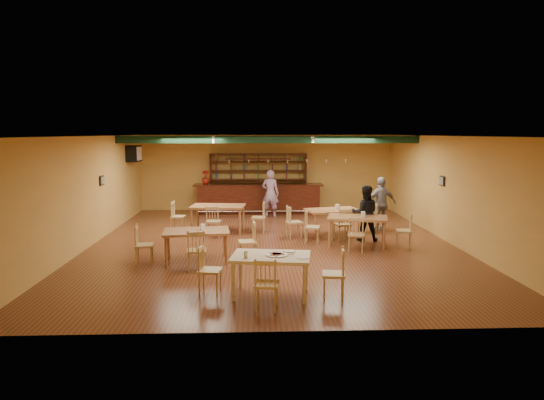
{
  "coord_description": "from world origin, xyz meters",
  "views": [
    {
      "loc": [
        -0.51,
        -13.08,
        3.09
      ],
      "look_at": [
        0.02,
        0.6,
        1.15
      ],
      "focal_mm": 31.46,
      "sensor_mm": 36.0,
      "label": 1
    }
  ],
  "objects_px": {
    "dining_table_d": "(357,231)",
    "patron_bar": "(270,193)",
    "near_table": "(271,275)",
    "patron_right_a": "(365,213)",
    "dining_table_b": "(333,222)",
    "dining_table_a": "(218,218)",
    "bar_counter": "(259,199)",
    "dining_table_c": "(197,246)"
  },
  "relations": [
    {
      "from": "dining_table_b",
      "to": "dining_table_a",
      "type": "bearing_deg",
      "value": 155.64
    },
    {
      "from": "dining_table_d",
      "to": "patron_right_a",
      "type": "bearing_deg",
      "value": 72.92
    },
    {
      "from": "dining_table_d",
      "to": "patron_right_a",
      "type": "relative_size",
      "value": 1.0
    },
    {
      "from": "near_table",
      "to": "patron_bar",
      "type": "distance_m",
      "value": 8.66
    },
    {
      "from": "bar_counter",
      "to": "near_table",
      "type": "relative_size",
      "value": 3.37
    },
    {
      "from": "dining_table_c",
      "to": "patron_right_a",
      "type": "height_order",
      "value": "patron_right_a"
    },
    {
      "from": "dining_table_c",
      "to": "patron_bar",
      "type": "relative_size",
      "value": 0.89
    },
    {
      "from": "patron_right_a",
      "to": "dining_table_d",
      "type": "bearing_deg",
      "value": 65.35
    },
    {
      "from": "near_table",
      "to": "patron_right_a",
      "type": "xyz_separation_m",
      "value": [
        2.88,
        4.6,
        0.41
      ]
    },
    {
      "from": "near_table",
      "to": "dining_table_b",
      "type": "bearing_deg",
      "value": 77.21
    },
    {
      "from": "bar_counter",
      "to": "dining_table_c",
      "type": "xyz_separation_m",
      "value": [
        -1.56,
        -7.01,
        -0.18
      ]
    },
    {
      "from": "dining_table_b",
      "to": "dining_table_c",
      "type": "bearing_deg",
      "value": -155.83
    },
    {
      "from": "near_table",
      "to": "patron_bar",
      "type": "xyz_separation_m",
      "value": [
        0.29,
        8.64,
        0.48
      ]
    },
    {
      "from": "dining_table_c",
      "to": "dining_table_d",
      "type": "height_order",
      "value": "dining_table_d"
    },
    {
      "from": "dining_table_c",
      "to": "dining_table_d",
      "type": "relative_size",
      "value": 0.97
    },
    {
      "from": "dining_table_c",
      "to": "near_table",
      "type": "xyz_separation_m",
      "value": [
        1.7,
        -2.45,
        0.01
      ]
    },
    {
      "from": "near_table",
      "to": "bar_counter",
      "type": "bearing_deg",
      "value": 99.06
    },
    {
      "from": "dining_table_a",
      "to": "dining_table_b",
      "type": "xyz_separation_m",
      "value": [
        3.52,
        -0.66,
        -0.02
      ]
    },
    {
      "from": "dining_table_a",
      "to": "near_table",
      "type": "relative_size",
      "value": 1.12
    },
    {
      "from": "near_table",
      "to": "patron_bar",
      "type": "bearing_deg",
      "value": 96.3
    },
    {
      "from": "bar_counter",
      "to": "patron_bar",
      "type": "distance_m",
      "value": 0.98
    },
    {
      "from": "dining_table_d",
      "to": "near_table",
      "type": "xyz_separation_m",
      "value": [
        -2.53,
        -4.03,
        -0.01
      ]
    },
    {
      "from": "bar_counter",
      "to": "dining_table_a",
      "type": "bearing_deg",
      "value": -111.07
    },
    {
      "from": "bar_counter",
      "to": "dining_table_b",
      "type": "height_order",
      "value": "bar_counter"
    },
    {
      "from": "patron_bar",
      "to": "bar_counter",
      "type": "bearing_deg",
      "value": -46.6
    },
    {
      "from": "dining_table_a",
      "to": "patron_bar",
      "type": "xyz_separation_m",
      "value": [
        1.74,
        2.58,
        0.46
      ]
    },
    {
      "from": "dining_table_c",
      "to": "patron_right_a",
      "type": "xyz_separation_m",
      "value": [
        4.57,
        2.14,
        0.41
      ]
    },
    {
      "from": "dining_table_b",
      "to": "dining_table_d",
      "type": "relative_size",
      "value": 0.98
    },
    {
      "from": "dining_table_c",
      "to": "patron_bar",
      "type": "distance_m",
      "value": 6.51
    },
    {
      "from": "patron_right_a",
      "to": "dining_table_c",
      "type": "bearing_deg",
      "value": 31.72
    },
    {
      "from": "dining_table_b",
      "to": "patron_bar",
      "type": "xyz_separation_m",
      "value": [
        -1.78,
        3.24,
        0.48
      ]
    },
    {
      "from": "dining_table_b",
      "to": "near_table",
      "type": "xyz_separation_m",
      "value": [
        -2.08,
        -5.4,
        0.0
      ]
    },
    {
      "from": "bar_counter",
      "to": "patron_bar",
      "type": "relative_size",
      "value": 2.83
    },
    {
      "from": "bar_counter",
      "to": "patron_right_a",
      "type": "relative_size",
      "value": 3.09
    },
    {
      "from": "dining_table_d",
      "to": "patron_bar",
      "type": "bearing_deg",
      "value": 130.13
    },
    {
      "from": "dining_table_a",
      "to": "near_table",
      "type": "xyz_separation_m",
      "value": [
        1.45,
        -6.05,
        -0.02
      ]
    },
    {
      "from": "dining_table_a",
      "to": "dining_table_d",
      "type": "distance_m",
      "value": 4.46
    },
    {
      "from": "dining_table_a",
      "to": "patron_bar",
      "type": "bearing_deg",
      "value": 62.32
    },
    {
      "from": "dining_table_b",
      "to": "patron_bar",
      "type": "height_order",
      "value": "patron_bar"
    },
    {
      "from": "dining_table_b",
      "to": "near_table",
      "type": "relative_size",
      "value": 1.07
    },
    {
      "from": "patron_bar",
      "to": "dining_table_d",
      "type": "bearing_deg",
      "value": 131.93
    },
    {
      "from": "dining_table_c",
      "to": "dining_table_a",
      "type": "bearing_deg",
      "value": 79.78
    }
  ]
}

